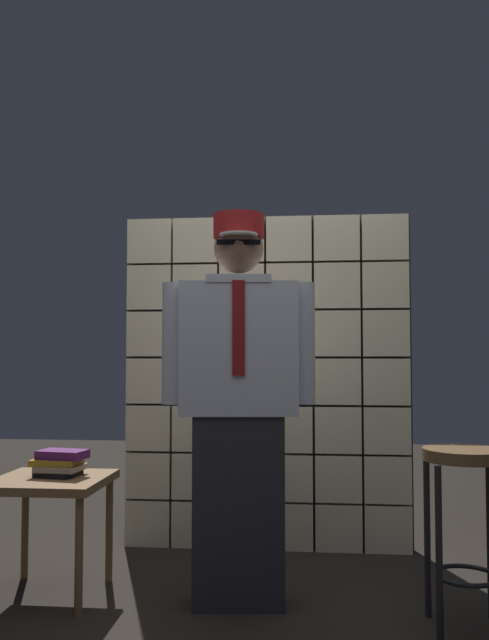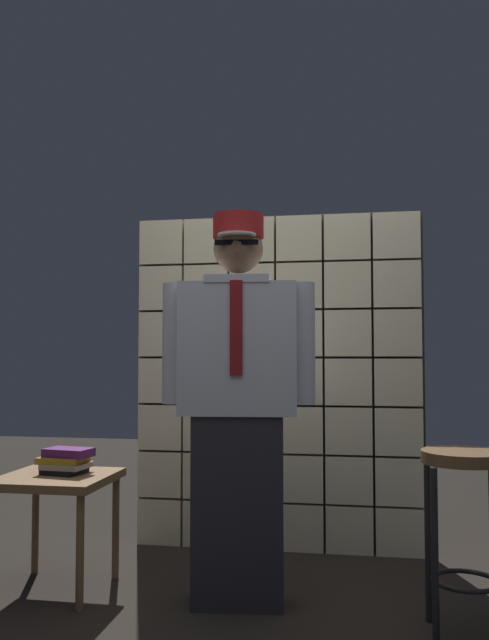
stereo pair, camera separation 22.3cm
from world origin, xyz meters
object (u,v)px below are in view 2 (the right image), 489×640
at_px(standing_person, 238,399).
at_px(side_table, 57,490).
at_px(book_stack, 66,461).
at_px(bar_stool, 464,498).

bearing_deg(standing_person, side_table, 171.85).
xyz_separation_m(side_table, book_stack, (0.03, 0.04, 0.14)).
bearing_deg(side_table, bar_stool, -6.49).
bearing_deg(book_stack, side_table, -125.81).
height_order(bar_stool, side_table, bar_stool).
bearing_deg(bar_stool, standing_person, 169.55).
relative_size(standing_person, bar_stool, 2.41).
relative_size(bar_stool, side_table, 1.35).
bearing_deg(bar_stool, book_stack, 172.23).
bearing_deg(bar_stool, side_table, 173.51).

